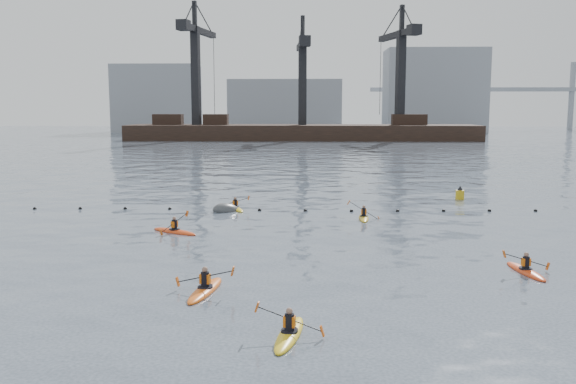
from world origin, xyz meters
The scene contains 12 objects.
ground centered at (0.00, 0.00, 0.00)m, with size 400.00×400.00×0.00m, color #34404B.
float_line centered at (-0.50, 22.53, 0.03)m, with size 33.24×0.73×0.24m.
barge_pier centered at (-0.22, 110.00, 1.89)m, with size 72.00×19.30×29.50m.
skyline centered at (2.23, 150.27, 9.25)m, with size 141.00×28.00×22.00m.
kayaker_0 centered at (-2.61, 4.71, 0.10)m, with size 2.26×3.40×1.14m.
kayaker_1 centered at (0.62, 0.42, 0.09)m, with size 2.10×3.14×1.11m.
kayaker_2 centered at (-6.06, 15.28, 0.10)m, with size 2.95×2.19×1.17m.
kayaker_3 centered at (4.57, 19.80, 0.09)m, with size 2.05×2.93×1.25m.
kayaker_4 centered at (10.10, 7.75, 0.09)m, with size 2.06×3.07×1.08m.
kayaker_5 centered at (-3.66, 22.95, 0.09)m, with size 1.86×2.91×0.98m.
mooring_buoy centered at (-4.14, 22.23, 0.00)m, with size 2.02×1.20×1.01m, color #393B3E.
nav_buoy centered at (12.36, 27.89, 0.35)m, with size 0.63×0.63×1.14m.
Camera 1 is at (1.14, -16.85, 6.73)m, focal length 38.00 mm.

